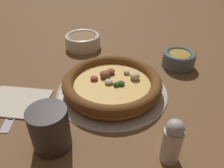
{
  "coord_description": "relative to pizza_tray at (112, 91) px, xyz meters",
  "views": [
    {
      "loc": [
        -0.1,
        -0.48,
        0.37
      ],
      "look_at": [
        0.0,
        0.0,
        0.03
      ],
      "focal_mm": 35.0,
      "sensor_mm": 36.0,
      "label": 1
    }
  ],
  "objects": [
    {
      "name": "ground_plane",
      "position": [
        0.0,
        0.0,
        -0.0
      ],
      "size": [
        3.0,
        3.0,
        0.0
      ],
      "primitive_type": "plane",
      "color": "brown"
    },
    {
      "name": "pizza_tray",
      "position": [
        0.0,
        0.0,
        0.0
      ],
      "size": [
        0.31,
        0.31,
        0.01
      ],
      "color": "#B7B2A8",
      "rests_on": "ground_plane"
    },
    {
      "name": "pizza",
      "position": [
        0.0,
        0.0,
        0.03
      ],
      "size": [
        0.27,
        0.27,
        0.04
      ],
      "color": "#A86B33",
      "rests_on": "pizza_tray"
    },
    {
      "name": "bowl_near",
      "position": [
        0.25,
        0.1,
        0.02
      ],
      "size": [
        0.11,
        0.11,
        0.05
      ],
      "color": "slate",
      "rests_on": "ground_plane"
    },
    {
      "name": "bowl_far",
      "position": [
        -0.05,
        0.31,
        0.02
      ],
      "size": [
        0.14,
        0.14,
        0.05
      ],
      "color": "silver",
      "rests_on": "ground_plane"
    },
    {
      "name": "drinking_cup",
      "position": [
        -0.16,
        -0.16,
        0.04
      ],
      "size": [
        0.08,
        0.08,
        0.09
      ],
      "color": "#383333",
      "rests_on": "ground_plane"
    },
    {
      "name": "napkin",
      "position": [
        -0.26,
        0.01,
        -0.0
      ],
      "size": [
        0.19,
        0.17,
        0.01
      ],
      "rotation": [
        0.0,
        0.0,
        -0.34
      ],
      "color": "beige",
      "rests_on": "ground_plane"
    },
    {
      "name": "fork",
      "position": [
        -0.26,
        -0.03,
        -0.0
      ],
      "size": [
        0.05,
        0.17,
        0.0
      ],
      "rotation": [
        0.0,
        0.0,
        10.83
      ],
      "color": "#B7B7BC",
      "rests_on": "ground_plane"
    },
    {
      "name": "pepper_shaker",
      "position": [
        0.07,
        -0.24,
        0.05
      ],
      "size": [
        0.04,
        0.04,
        0.1
      ],
      "color": "silver",
      "rests_on": "ground_plane"
    }
  ]
}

